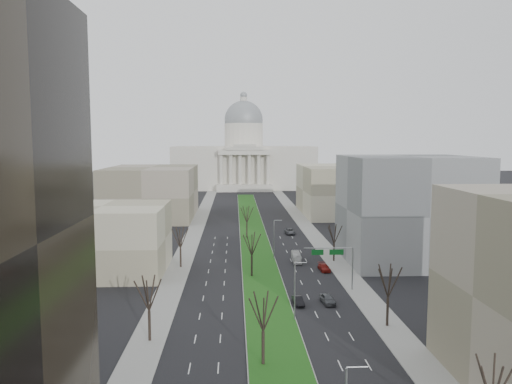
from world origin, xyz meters
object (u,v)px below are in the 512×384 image
object	(u,v)px
car_black	(298,301)
car_red	(324,267)
box_van	(296,257)
car_grey_near	(328,299)
car_grey_far	(290,231)

from	to	relation	value
car_black	car_red	world-z (taller)	car_red
car_red	box_van	distance (m)	9.53
car_grey_near	car_black	distance (m)	5.09
car_grey_near	car_red	world-z (taller)	car_grey_near
car_red	box_van	world-z (taller)	box_van
car_black	box_van	size ratio (longest dim) A/B	0.56
car_grey_near	car_black	world-z (taller)	car_grey_near
car_grey_near	car_red	size ratio (longest dim) A/B	0.97
car_red	car_grey_far	size ratio (longest dim) A/B	0.87
car_grey_near	car_grey_far	xyz separation A→B (m)	(0.56, 62.93, -0.03)
car_grey_near	car_red	distance (m)	21.53
car_black	car_red	size ratio (longest dim) A/B	0.86
car_grey_near	car_grey_far	distance (m)	62.93
car_red	car_grey_far	xyz separation A→B (m)	(-2.66, 41.64, 0.07)
car_black	box_van	world-z (taller)	box_van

